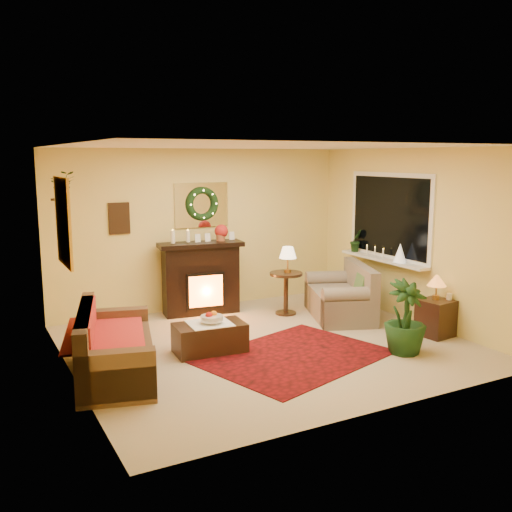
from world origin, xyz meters
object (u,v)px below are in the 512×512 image
loveseat (340,291)px  side_table_round (286,294)px  sofa (116,338)px  fireplace (201,279)px  end_table_square (436,317)px  coffee_table (210,336)px

loveseat → side_table_round: bearing=162.1°
sofa → side_table_round: bearing=37.6°
fireplace → end_table_square: size_ratio=2.30×
loveseat → end_table_square: loveseat is taller
sofa → loveseat: size_ratio=1.28×
fireplace → side_table_round: fireplace is taller
loveseat → end_table_square: 1.55m
sofa → fireplace: fireplace is taller
end_table_square → coffee_table: size_ratio=0.57×
sofa → end_table_square: (4.30, -0.65, -0.16)m
side_table_round → end_table_square: (1.27, -1.94, -0.05)m
end_table_square → coffee_table: 3.17m
side_table_round → coffee_table: size_ratio=0.75×
loveseat → sofa: bearing=-147.1°
side_table_round → coffee_table: side_table_round is taller
fireplace → end_table_square: (2.44, -2.62, -0.28)m
fireplace → end_table_square: 3.59m
fireplace → loveseat: fireplace is taller
loveseat → end_table_square: bearing=-45.2°
side_table_round → end_table_square: side_table_round is taller
side_table_round → coffee_table: bearing=-148.6°
fireplace → side_table_round: size_ratio=1.75×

